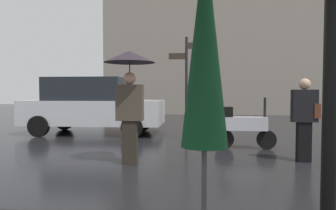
# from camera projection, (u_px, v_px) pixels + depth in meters

# --- Properties ---
(folded_patio_umbrella_near) EXTENTS (0.47, 0.47, 2.39)m
(folded_patio_umbrella_near) POSITION_uv_depth(u_px,v_px,m) (205.00, 62.00, 1.97)
(folded_patio_umbrella_near) COLOR black
(folded_patio_umbrella_near) RESTS_ON ground
(pedestrian_with_umbrella) EXTENTS (0.95, 0.95, 2.13)m
(pedestrian_with_umbrella) POSITION_uv_depth(u_px,v_px,m) (130.00, 79.00, 5.61)
(pedestrian_with_umbrella) COLOR #2A241E
(pedestrian_with_umbrella) RESTS_ON ground
(pedestrian_with_bag) EXTENTS (0.50, 0.24, 1.63)m
(pedestrian_with_bag) POSITION_uv_depth(u_px,v_px,m) (305.00, 115.00, 5.86)
(pedestrian_with_bag) COLOR black
(pedestrian_with_bag) RESTS_ON ground
(parked_scooter) EXTENTS (1.46, 0.32, 1.23)m
(parked_scooter) POSITION_uv_depth(u_px,v_px,m) (243.00, 126.00, 7.22)
(parked_scooter) COLOR black
(parked_scooter) RESTS_ON ground
(parked_car_left) EXTENTS (4.45, 1.97, 1.83)m
(parked_car_left) POSITION_uv_depth(u_px,v_px,m) (92.00, 105.00, 9.90)
(parked_car_left) COLOR silver
(parked_car_left) RESTS_ON ground
(street_signpost) EXTENTS (1.08, 0.08, 2.97)m
(street_signpost) POSITION_uv_depth(u_px,v_px,m) (187.00, 77.00, 8.81)
(street_signpost) COLOR black
(street_signpost) RESTS_ON ground
(building_block) EXTENTS (14.15, 3.11, 12.47)m
(building_block) POSITION_uv_depth(u_px,v_px,m) (217.00, 17.00, 19.44)
(building_block) COLOR gray
(building_block) RESTS_ON ground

